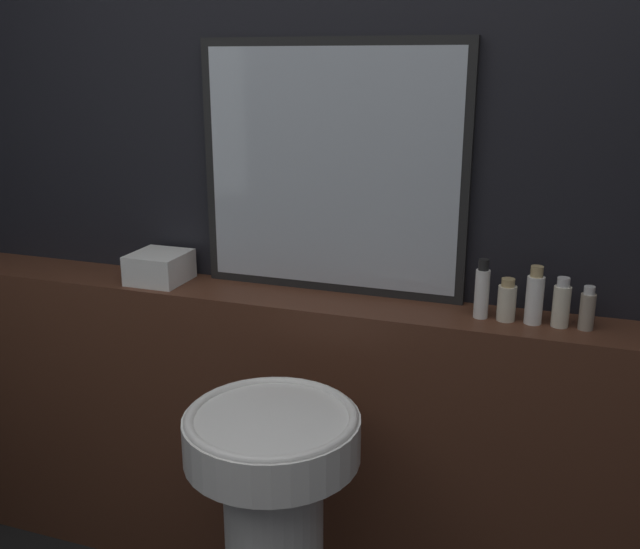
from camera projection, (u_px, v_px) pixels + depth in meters
The scene contains 10 objects.
wall_back at pixel (332, 201), 2.14m from camera, with size 8.00×0.06×2.50m.
vanity_counter at pixel (317, 448), 2.23m from camera, with size 2.57×0.23×0.99m.
pedestal_sink at pixel (274, 534), 1.79m from camera, with size 0.43×0.43×0.85m.
mirror at pixel (331, 170), 2.06m from camera, with size 0.80×0.03×0.73m.
towel_stack at pixel (160, 267), 2.24m from camera, with size 0.17×0.17×0.09m.
shampoo_bottle at pixel (482, 291), 1.91m from camera, with size 0.04×0.04×0.16m.
conditioner_bottle at pixel (507, 301), 1.90m from camera, with size 0.05×0.05×0.12m.
lotion_bottle at pixel (535, 297), 1.87m from camera, with size 0.05×0.05×0.16m.
body_wash_bottle at pixel (561, 304), 1.85m from camera, with size 0.04×0.04×0.13m.
hand_soap_bottle at pixel (587, 310), 1.83m from camera, with size 0.04×0.04×0.12m.
Camera 1 is at (0.66, -0.39, 1.66)m, focal length 40.00 mm.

